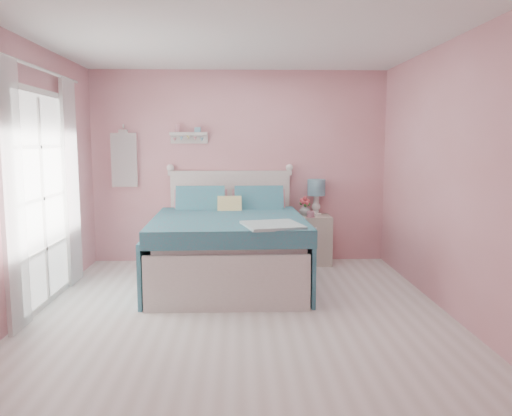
{
  "coord_description": "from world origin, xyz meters",
  "views": [
    {
      "loc": [
        -0.01,
        -4.59,
        1.63
      ],
      "look_at": [
        0.19,
        1.2,
        0.87
      ],
      "focal_mm": 35.0,
      "sensor_mm": 36.0,
      "label": 1
    }
  ],
  "objects": [
    {
      "name": "bed",
      "position": [
        -0.13,
        1.17,
        0.42
      ],
      "size": [
        1.75,
        2.18,
        1.25
      ],
      "rotation": [
        0.0,
        0.0,
        0.03
      ],
      "color": "silver",
      "rests_on": "floor"
    },
    {
      "name": "curtain_far",
      "position": [
        -1.92,
        1.14,
        1.18
      ],
      "size": [
        0.04,
        0.4,
        2.32
      ],
      "primitive_type": "cube",
      "color": "white",
      "rests_on": "floor"
    },
    {
      "name": "vase",
      "position": [
        0.88,
        2.06,
        0.73
      ],
      "size": [
        0.18,
        0.18,
        0.15
      ],
      "primitive_type": "imported",
      "rotation": [
        0.0,
        0.0,
        -0.28
      ],
      "color": "#B8C3C2",
      "rests_on": "nightstand"
    },
    {
      "name": "floor",
      "position": [
        0.0,
        0.0,
        0.0
      ],
      "size": [
        4.5,
        4.5,
        0.0
      ],
      "primitive_type": "plane",
      "color": "silver",
      "rests_on": "ground"
    },
    {
      "name": "roses",
      "position": [
        0.88,
        2.06,
        0.85
      ],
      "size": [
        0.14,
        0.11,
        0.12
      ],
      "color": "#E14D59",
      "rests_on": "vase"
    },
    {
      "name": "table_lamp",
      "position": [
        1.04,
        2.12,
        0.99
      ],
      "size": [
        0.24,
        0.24,
        0.48
      ],
      "color": "white",
      "rests_on": "nightstand"
    },
    {
      "name": "hanging_dress",
      "position": [
        -1.55,
        2.18,
        1.4
      ],
      "size": [
        0.34,
        0.03,
        0.72
      ],
      "primitive_type": "cube",
      "color": "white",
      "rests_on": "room_shell"
    },
    {
      "name": "french_door",
      "position": [
        -1.97,
        0.4,
        1.07
      ],
      "size": [
        0.04,
        1.32,
        2.16
      ],
      "color": "silver",
      "rests_on": "floor"
    },
    {
      "name": "curtain_near",
      "position": [
        -1.92,
        -0.34,
        1.18
      ],
      "size": [
        0.04,
        0.4,
        2.32
      ],
      "primitive_type": "cube",
      "color": "white",
      "rests_on": "floor"
    },
    {
      "name": "teacup",
      "position": [
        0.93,
        1.87,
        0.7
      ],
      "size": [
        0.13,
        0.13,
        0.08
      ],
      "primitive_type": "imported",
      "rotation": [
        0.0,
        0.0,
        0.35
      ],
      "color": "#C18195",
      "rests_on": "nightstand"
    },
    {
      "name": "nightstand",
      "position": [
        0.99,
        2.01,
        0.33
      ],
      "size": [
        0.45,
        0.45,
        0.66
      ],
      "color": "beige",
      "rests_on": "floor"
    },
    {
      "name": "room_shell",
      "position": [
        0.0,
        0.0,
        1.58
      ],
      "size": [
        4.5,
        4.5,
        4.5
      ],
      "color": "tan",
      "rests_on": "floor"
    },
    {
      "name": "wall_shelf",
      "position": [
        -0.68,
        2.19,
        1.73
      ],
      "size": [
        0.5,
        0.15,
        0.25
      ],
      "color": "silver",
      "rests_on": "room_shell"
    }
  ]
}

